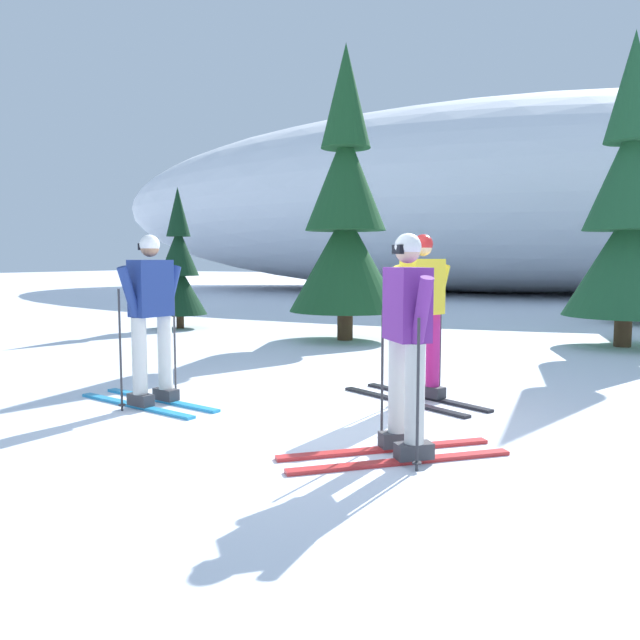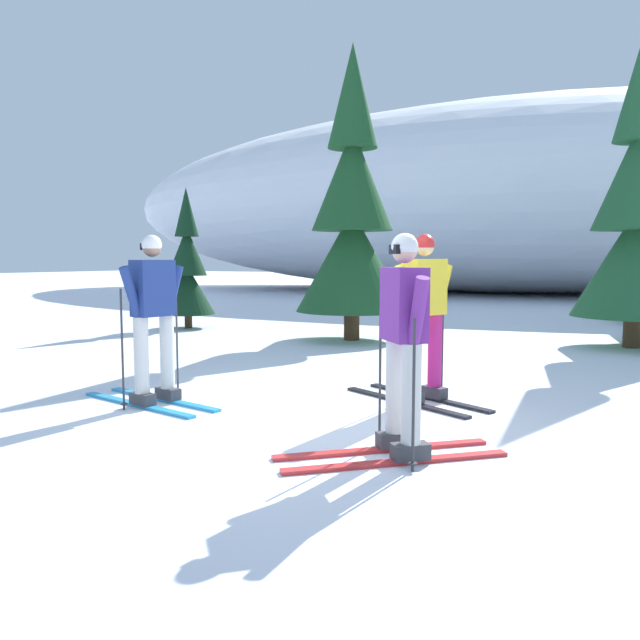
# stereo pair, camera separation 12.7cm
# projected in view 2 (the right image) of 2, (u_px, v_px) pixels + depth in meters

# --- Properties ---
(ground_plane) EXTENTS (120.00, 120.00, 0.00)m
(ground_plane) POSITION_uv_depth(u_px,v_px,m) (318.00, 424.00, 5.93)
(ground_plane) COLOR white
(skier_yellow_jacket) EXTENTS (1.78, 1.17, 1.79)m
(skier_yellow_jacket) POSITION_uv_depth(u_px,v_px,m) (423.00, 314.00, 6.72)
(skier_yellow_jacket) COLOR black
(skier_yellow_jacket) RESTS_ON ground
(skier_navy_jacket) EXTENTS (1.81, 0.80, 1.78)m
(skier_navy_jacket) POSITION_uv_depth(u_px,v_px,m) (153.00, 317.00, 6.63)
(skier_navy_jacket) COLOR #2893CC
(skier_navy_jacket) RESTS_ON ground
(skier_purple_jacket) EXTENTS (1.61, 1.51, 1.72)m
(skier_purple_jacket) POSITION_uv_depth(u_px,v_px,m) (402.00, 342.00, 4.85)
(skier_purple_jacket) COLOR red
(skier_purple_jacket) RESTS_ON ground
(pine_tree_far_left) EXTENTS (1.19, 1.19, 3.09)m
(pine_tree_far_left) POSITION_uv_depth(u_px,v_px,m) (187.00, 270.00, 14.04)
(pine_tree_far_left) COLOR #47301E
(pine_tree_far_left) RESTS_ON ground
(pine_tree_center_left) EXTENTS (2.11, 2.11, 5.46)m
(pine_tree_center_left) POSITION_uv_depth(u_px,v_px,m) (352.00, 218.00, 11.86)
(pine_tree_center_left) COLOR #47301E
(pine_tree_center_left) RESTS_ON ground
(pine_tree_center) EXTENTS (2.07, 2.07, 5.36)m
(pine_tree_center) POSITION_uv_depth(u_px,v_px,m) (637.00, 217.00, 10.82)
(pine_tree_center) COLOR #47301E
(pine_tree_center) RESTS_ON ground
(snow_ridge_background) EXTENTS (38.99, 19.49, 8.29)m
(snow_ridge_background) POSITION_uv_depth(u_px,v_px,m) (500.00, 202.00, 29.27)
(snow_ridge_background) COLOR white
(snow_ridge_background) RESTS_ON ground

